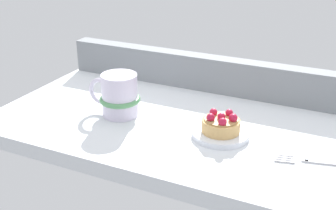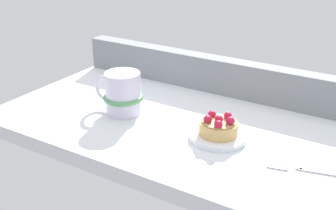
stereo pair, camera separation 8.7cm
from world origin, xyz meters
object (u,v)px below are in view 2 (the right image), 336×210
at_px(raspberry_tart, 219,126).
at_px(dessert_fork, 313,170).
at_px(coffee_mug, 122,93).
at_px(dessert_plate, 218,136).

xyz_separation_m(raspberry_tart, dessert_fork, (0.19, -0.02, -0.02)).
relative_size(raspberry_tart, coffee_mug, 0.61).
bearing_deg(coffee_mug, dessert_fork, -3.21).
distance_m(dessert_plate, dessert_fork, 0.19).
relative_size(coffee_mug, dessert_fork, 0.79).
relative_size(dessert_plate, dessert_fork, 0.72).
distance_m(raspberry_tart, coffee_mug, 0.23).
height_order(dessert_plate, raspberry_tart, raspberry_tart).
distance_m(dessert_plate, coffee_mug, 0.23).
xyz_separation_m(dessert_plate, raspberry_tart, (0.00, -0.00, 0.02)).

